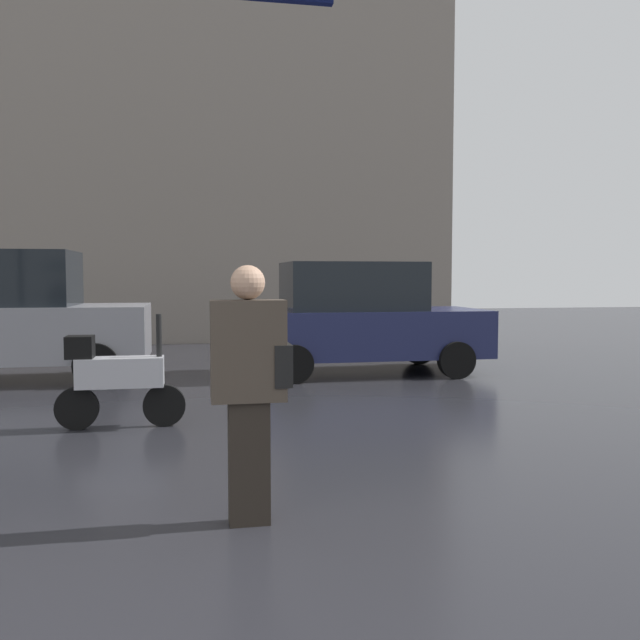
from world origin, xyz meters
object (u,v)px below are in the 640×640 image
(parked_car_right, at_px, (11,316))
(parked_car_left, at_px, (359,318))
(pedestrian_with_bag, at_px, (251,378))
(parked_scooter, at_px, (116,377))

(parked_car_right, bearing_deg, parked_car_left, 177.57)
(pedestrian_with_bag, xyz_separation_m, parked_car_left, (2.41, 6.66, -0.03))
(pedestrian_with_bag, relative_size, parked_car_left, 0.42)
(pedestrian_with_bag, bearing_deg, parked_car_left, 90.08)
(parked_scooter, distance_m, parked_car_left, 5.08)
(parked_car_left, distance_m, parked_car_right, 5.55)
(parked_scooter, xyz_separation_m, parked_car_right, (-1.95, 3.66, 0.47))
(parked_scooter, relative_size, parked_car_left, 0.34)
(parked_car_left, bearing_deg, pedestrian_with_bag, -106.45)
(parked_scooter, bearing_deg, pedestrian_with_bag, -73.13)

